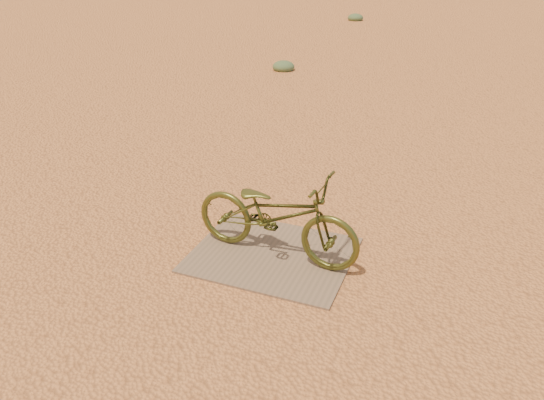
% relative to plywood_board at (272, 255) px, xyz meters
% --- Properties ---
extents(ground, '(120.00, 120.00, 0.00)m').
position_rel_plywood_board_xyz_m(ground, '(-0.45, 0.55, -0.01)').
color(ground, '#DC884E').
rests_on(ground, ground).
extents(plywood_board, '(1.62, 1.32, 0.02)m').
position_rel_plywood_board_xyz_m(plywood_board, '(0.00, 0.00, 0.00)').
color(plywood_board, '#755D4D').
rests_on(plywood_board, ground).
extents(bicycle, '(1.81, 0.75, 0.93)m').
position_rel_plywood_board_xyz_m(bicycle, '(0.04, 0.00, 0.48)').
color(bicycle, '#45491D').
rests_on(bicycle, plywood_board).
extents(kale_a, '(0.53, 0.53, 0.29)m').
position_rel_plywood_board_xyz_m(kale_a, '(-2.81, 7.83, -0.01)').
color(kale_a, '#546A47').
rests_on(kale_a, ground).
extents(kale_c, '(0.58, 0.58, 0.32)m').
position_rel_plywood_board_xyz_m(kale_c, '(-3.13, 16.49, -0.01)').
color(kale_c, '#546A47').
rests_on(kale_c, ground).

